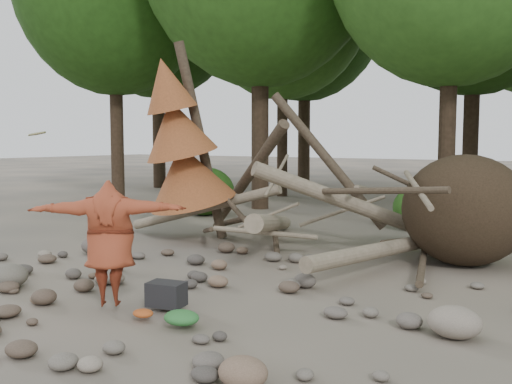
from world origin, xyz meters
The scene contains 13 objects.
ground centered at (0.00, 0.00, 0.00)m, with size 120.00×120.00×0.00m, color #514C44.
deadfall_pile centered at (2.02, 4.24, 0.95)m, with size 8.55×5.24×3.30m.
dead_conifer centered at (-3.12, 3.37, 2.11)m, with size 2.06×2.16×4.35m.
bush_left centered at (-5.50, 7.20, 0.72)m, with size 1.80×1.80×1.44m, color #235015.
bush_mid centered at (0.80, 7.80, 0.56)m, with size 1.40×1.40×1.12m, color #2F651D.
frisbee_thrower centered at (-0.63, -1.00, 0.90)m, with size 2.86×1.61×2.28m.
backpack centered at (-0.02, -0.60, 0.16)m, with size 0.47×0.32×0.32m, color black.
cloth_green centered at (0.62, -1.06, 0.08)m, with size 0.45×0.37×0.17m, color #2C7032.
cloth_orange centered at (0.04, -1.10, 0.05)m, with size 0.27×0.22×0.10m, color #AF4C1E.
boulder_front_left centered at (-2.81, -1.02, 0.18)m, with size 0.60×0.54×0.36m, color #656054.
boulder_front_right centered at (2.14, -1.99, 0.14)m, with size 0.47×0.42×0.28m, color #7E634E.
boulder_mid_right centered at (3.41, 0.38, 0.18)m, with size 0.60×0.54×0.36m, color gray.
boulder_mid_left centered at (-3.64, 1.41, 0.18)m, with size 0.59×0.53×0.35m, color #5D544E.
Camera 1 is at (4.93, -6.09, 2.22)m, focal length 40.00 mm.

